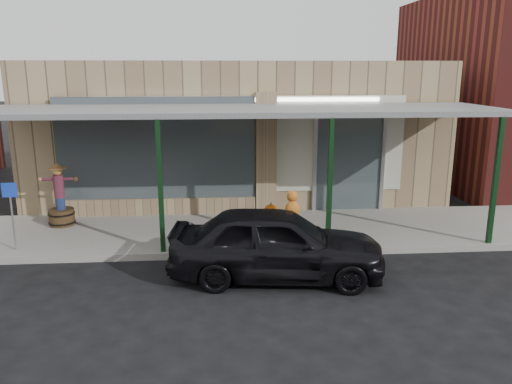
{
  "coord_description": "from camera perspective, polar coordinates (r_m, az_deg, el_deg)",
  "views": [
    {
      "loc": [
        -0.57,
        -8.14,
        3.96
      ],
      "look_at": [
        0.24,
        2.6,
        1.32
      ],
      "focal_mm": 35.0,
      "sensor_mm": 36.0,
      "label": 1
    }
  ],
  "objects": [
    {
      "name": "ground",
      "position": [
        9.07,
        -0.31,
        -12.14
      ],
      "size": [
        120.0,
        120.0,
        0.0
      ],
      "primitive_type": "plane",
      "color": "black",
      "rests_on": "ground"
    },
    {
      "name": "sidewalk",
      "position": [
        12.38,
        -1.48,
        -4.53
      ],
      "size": [
        40.0,
        3.2,
        0.15
      ],
      "primitive_type": "cube",
      "color": "gray",
      "rests_on": "ground"
    },
    {
      "name": "storefront",
      "position": [
        16.42,
        -2.34,
        7.23
      ],
      "size": [
        12.0,
        6.25,
        4.2
      ],
      "color": "tan",
      "rests_on": "ground"
    },
    {
      "name": "awning",
      "position": [
        11.75,
        -1.56,
        9.12
      ],
      "size": [
        12.0,
        3.0,
        3.04
      ],
      "color": "slate",
      "rests_on": "ground"
    },
    {
      "name": "block_buildings_near",
      "position": [
        17.53,
        4.23,
        13.1
      ],
      "size": [
        61.0,
        8.0,
        8.0
      ],
      "color": "maroon",
      "rests_on": "ground"
    },
    {
      "name": "barrel_scarecrow",
      "position": [
        13.41,
        -21.44,
        -1.32
      ],
      "size": [
        0.94,
        0.79,
        1.6
      ],
      "rotation": [
        0.0,
        0.0,
        -0.36
      ],
      "color": "#46341C",
      "rests_on": "sidewalk"
    },
    {
      "name": "barrel_pumpkin",
      "position": [
        12.03,
        1.71,
        -3.4
      ],
      "size": [
        0.63,
        0.63,
        0.73
      ],
      "rotation": [
        0.0,
        0.0,
        0.01
      ],
      "color": "#46341C",
      "rests_on": "sidewalk"
    },
    {
      "name": "handicap_sign",
      "position": [
        11.84,
        -26.17,
        -1.58
      ],
      "size": [
        0.31,
        0.04,
        1.5
      ],
      "rotation": [
        0.0,
        0.0,
        0.05
      ],
      "color": "gray",
      "rests_on": "sidewalk"
    },
    {
      "name": "parked_sedan",
      "position": [
        9.69,
        2.38,
        -5.86
      ],
      "size": [
        4.29,
        2.15,
        1.53
      ],
      "rotation": [
        0.0,
        0.0,
        1.46
      ],
      "color": "black",
      "rests_on": "ground"
    }
  ]
}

